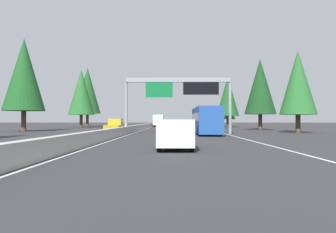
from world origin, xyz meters
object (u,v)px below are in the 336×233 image
minivan_near_right (175,132)px  conifer_right_distant (228,106)px  conifer_right_near (298,83)px  box_truck_mid_left (159,120)px  conifer_left_near (24,75)px  sign_gantry_overhead (179,89)px  bus_far_center (206,120)px  sedan_far_left (173,127)px  conifer_right_far (228,96)px  conifer_left_mid (81,92)px  conifer_left_far (87,91)px  oncoming_near (115,125)px  sedan_near_center (174,124)px  conifer_right_mid (260,87)px

minivan_near_right → conifer_right_distant: bearing=-12.2°
conifer_right_near → box_truck_mid_left: bearing=27.5°
minivan_near_right → conifer_left_near: conifer_left_near is taller
box_truck_mid_left → conifer_right_near: conifer_right_near is taller
conifer_right_near → sign_gantry_overhead: bearing=105.5°
sign_gantry_overhead → conifer_right_distant: 47.47m
bus_far_center → sedan_far_left: bearing=27.8°
conifer_right_far → conifer_right_distant: size_ratio=1.41×
conifer_left_near → conifer_left_mid: size_ratio=1.07×
box_truck_mid_left → conifer_right_near: bearing=-152.5°
bus_far_center → conifer_left_far: bearing=29.0°
conifer_right_distant → conifer_left_mid: size_ratio=0.66×
sign_gantry_overhead → oncoming_near: 12.33m
sedan_far_left → conifer_right_near: 17.59m
sign_gantry_overhead → minivan_near_right: bearing=178.1°
conifer_right_far → conifer_left_mid: size_ratio=0.94×
sedan_near_center → bus_far_center: 35.56m
sign_gantry_overhead → minivan_near_right: size_ratio=2.54×
box_truck_mid_left → oncoming_near: box_truck_mid_left is taller
sedan_near_center → conifer_right_distant: conifer_right_distant is taller
box_truck_mid_left → conifer_right_near: size_ratio=0.79×
sedan_near_center → minivan_near_right: bearing=179.8°
bus_far_center → box_truck_mid_left: bearing=9.7°
bus_far_center → conifer_right_far: (40.13, -9.38, 5.65)m
minivan_near_right → conifer_right_near: 29.62m
box_truck_mid_left → conifer_left_mid: bearing=119.2°
box_truck_mid_left → oncoming_near: (-35.29, 4.66, -0.70)m
minivan_near_right → conifer_right_near: conifer_right_near is taller
sign_gantry_overhead → conifer_right_mid: (17.14, -14.14, 2.09)m
oncoming_near → conifer_right_near: bearing=83.2°
conifer_left_near → conifer_right_near: bearing=-97.5°
minivan_near_right → sign_gantry_overhead: bearing=-1.9°
conifer_left_mid → conifer_right_mid: bearing=-114.5°
conifer_right_far → conifer_left_near: bearing=130.5°
oncoming_near → sedan_far_left: bearing=86.5°
bus_far_center → conifer_right_mid: conifer_right_mid is taller
conifer_left_far → bus_far_center: bearing=-151.0°
conifer_right_far → conifer_left_near: size_ratio=0.88×
minivan_near_right → conifer_right_far: 61.13m
sedan_far_left → bus_far_center: 8.30m
conifer_left_near → conifer_left_far: (37.72, 0.44, 1.04)m
sedan_far_left → oncoming_near: oncoming_near is taller
oncoming_near → conifer_right_far: bearing=146.5°
conifer_right_mid → conifer_left_far: 48.04m
minivan_near_right → sedan_near_center: (54.60, -0.16, -0.27)m
oncoming_near → conifer_right_near: (-2.94, -24.57, 5.65)m
conifer_right_distant → sedan_far_left: bearing=159.9°
oncoming_near → conifer_left_far: 43.23m
bus_far_center → conifer_left_mid: size_ratio=0.89×
minivan_near_right → conifer_left_far: conifer_left_far is taller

